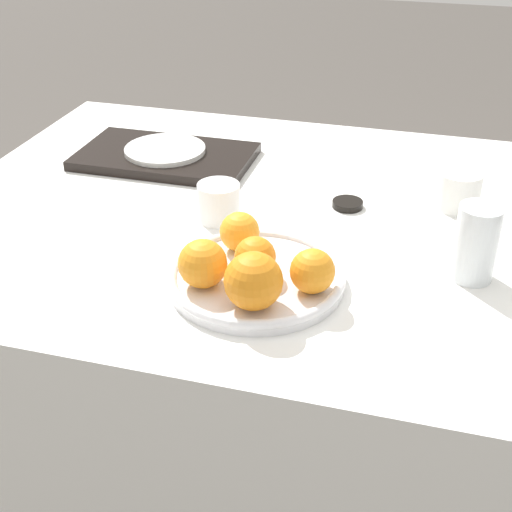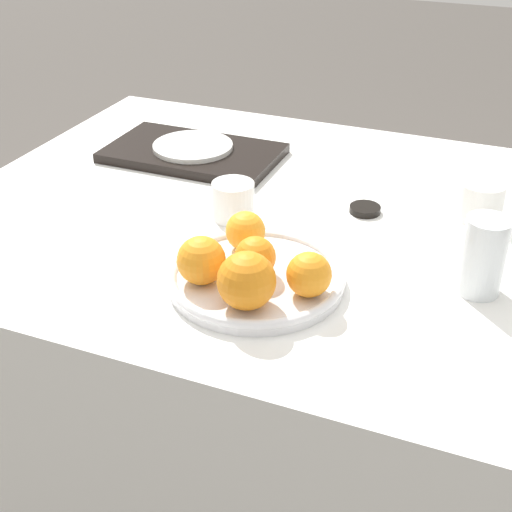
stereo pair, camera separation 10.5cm
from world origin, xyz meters
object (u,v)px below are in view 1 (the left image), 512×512
Objects in this scene: orange_3 at (240,232)px; serving_tray at (165,157)px; orange_1 at (255,257)px; water_glass at (476,243)px; cup_0 at (459,190)px; fruit_platter at (256,277)px; soy_dish at (348,204)px; orange_4 at (253,281)px; orange_0 at (203,264)px; side_plate at (165,150)px; cup_1 at (219,202)px; orange_2 at (312,271)px.

serving_tray is (-0.26, 0.34, -0.04)m from orange_3.
orange_1 is 0.33m from water_glass.
fruit_platter is at bearing -129.14° from cup_0.
cup_0 is at bearing 15.18° from soy_dish.
orange_4 is at bearing -100.95° from soy_dish.
orange_0 is 0.51m from serving_tray.
orange_0 is 0.60× the size of water_glass.
orange_3 is 0.18× the size of serving_tray.
orange_4 is (0.02, -0.08, 0.05)m from fruit_platter.
orange_1 is 0.31m from soy_dish.
water_glass reaches higher than orange_0.
cup_1 is at bearing -49.15° from side_plate.
fruit_platter reaches higher than soy_dish.
orange_3 reaches higher than fruit_platter.
orange_4 reaches higher than orange_3.
orange_0 is 1.10× the size of orange_2.
fruit_platter is 4.11× the size of orange_2.
cup_0 reaches higher than soy_dish.
side_plate is at bearing 123.97° from orange_4.
orange_1 is at bearing -107.36° from soy_dish.
orange_0 is at bearing 158.80° from orange_4.
orange_3 is at bearing -58.23° from cup_1.
orange_2 is 0.16m from orange_3.
side_plate is at bearing 174.43° from cup_0.
orange_3 is at bearing -52.12° from side_plate.
orange_3 is 0.14m from cup_1.
fruit_platter is at bearing -107.15° from soy_dish.
serving_tray is (-0.62, 0.30, -0.05)m from water_glass.
orange_0 is 0.08m from orange_1.
serving_tray is (-0.33, 0.48, -0.05)m from orange_4.
orange_2 is at bearing -90.42° from soy_dish.
fruit_platter is at bearing -52.73° from serving_tray.
orange_2 is at bearing -11.85° from orange_1.
side_plate is 0.29m from cup_1.
orange_2 is at bearing -150.25° from water_glass.
soy_dish is (0.40, -0.11, -0.00)m from serving_tray.
orange_1 reaches higher than serving_tray.
serving_tray is (-0.31, 0.40, -0.04)m from orange_1.
orange_0 is 0.38m from soy_dish.
cup_1 is (0.19, -0.22, 0.01)m from side_plate.
soy_dish is (0.09, 0.30, -0.04)m from orange_1.
orange_1 is 0.52× the size of water_glass.
fruit_platter is 0.51m from serving_tray.
fruit_platter is at bearing -55.94° from orange_3.
water_glass is (0.29, 0.19, 0.00)m from orange_4.
fruit_platter is at bearing 34.95° from orange_0.
orange_4 is at bearing -121.73° from cup_0.
side_plate reaches higher than serving_tray.
orange_0 is 0.12m from orange_3.
orange_0 is at bearing -77.32° from cup_1.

